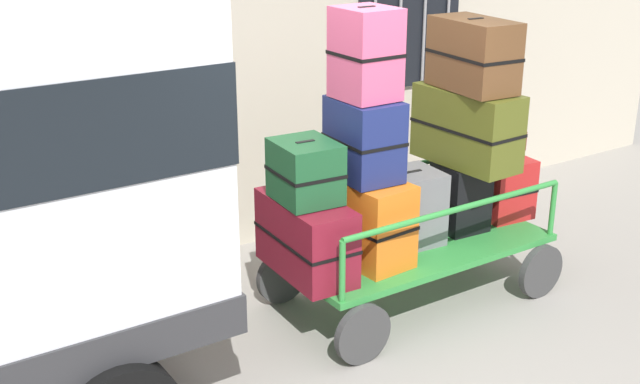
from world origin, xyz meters
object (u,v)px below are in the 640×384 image
suitcase_midleft_top (366,54)px  suitcase_midright_top (473,55)px  suitcase_left_middle (305,171)px  suitcase_midright_bottom (460,196)px  suitcase_center_bottom (412,207)px  suitcase_midright_middle (467,127)px  suitcase_right_bottom (504,188)px  backpack (510,134)px  luggage_cart (413,254)px  suitcase_midleft_bottom (364,218)px  suitcase_midleft_middle (364,139)px  suitcase_left_bottom (306,237)px

suitcase_midleft_top → suitcase_midright_top: suitcase_midleft_top is taller
suitcase_left_middle → suitcase_midright_bottom: 1.54m
suitcase_center_bottom → suitcase_midright_middle: (0.49, -0.04, 0.57)m
suitcase_midright_middle → suitcase_midright_top: suitcase_midright_top is taller
suitcase_midleft_top → suitcase_right_bottom: suitcase_midleft_top is taller
suitcase_midright_bottom → backpack: 0.65m
luggage_cart → suitcase_midright_bottom: (0.49, 0.02, 0.38)m
luggage_cart → suitcase_left_middle: bearing=178.0°
suitcase_midleft_bottom → suitcase_midright_top: 1.47m
suitcase_midleft_bottom → suitcase_center_bottom: (0.49, 0.03, -0.03)m
suitcase_midleft_bottom → suitcase_midright_bottom: 0.97m
suitcase_midright_bottom → suitcase_midleft_bottom: bearing=-179.2°
suitcase_midleft_top → backpack: size_ratio=1.44×
suitcase_midleft_top → suitcase_midright_middle: (0.97, -0.02, -0.67)m
suitcase_left_middle → suitcase_midright_top: size_ratio=0.68×
suitcase_midleft_middle → suitcase_midright_middle: 0.97m
suitcase_midleft_top → backpack: suitcase_midleft_top is taller
luggage_cart → suitcase_right_bottom: bearing=1.1°
suitcase_midright_bottom → suitcase_midright_top: bearing=-90.0°
suitcase_midleft_top → suitcase_midright_bottom: suitcase_midleft_top is taller
suitcase_midright_top → suitcase_right_bottom: 1.27m
suitcase_midleft_bottom → suitcase_center_bottom: 0.49m
suitcase_midright_bottom → suitcase_midright_middle: (0.00, -0.02, 0.58)m
luggage_cart → suitcase_midleft_bottom: (-0.49, 0.01, 0.41)m
suitcase_left_middle → suitcase_right_bottom: size_ratio=0.99×
suitcase_midright_middle → suitcase_center_bottom: bearing=175.5°
suitcase_midleft_top → suitcase_right_bottom: 1.93m
suitcase_right_bottom → suitcase_center_bottom: bearing=178.8°
suitcase_midright_top → suitcase_right_bottom: bearing=4.4°
suitcase_center_bottom → backpack: size_ratio=1.31×
suitcase_midleft_bottom → suitcase_midright_top: suitcase_midright_top is taller
suitcase_left_bottom → backpack: bearing=-1.4°
suitcase_left_bottom → suitcase_midright_top: suitcase_midright_top is taller
suitcase_left_bottom → suitcase_right_bottom: size_ratio=1.71×
backpack → suitcase_midright_middle: bearing=178.1°
suitcase_left_bottom → suitcase_midright_top: 1.86m
suitcase_midright_middle → luggage_cart: bearing=-179.8°
backpack → suitcase_midright_bottom: bearing=175.7°
luggage_cart → suitcase_midright_bottom: suitcase_midright_bottom is taller
suitcase_left_bottom → suitcase_midright_bottom: (1.46, -0.01, 0.00)m
suitcase_midright_middle → suitcase_midright_top: (-0.00, -0.02, 0.56)m
suitcase_midleft_middle → suitcase_right_bottom: size_ratio=1.15×
luggage_cart → suitcase_midright_middle: bearing=0.2°
luggage_cart → suitcase_right_bottom: 1.03m
suitcase_midleft_bottom → suitcase_center_bottom: suitcase_midleft_bottom is taller
suitcase_midleft_middle → suitcase_center_bottom: 0.80m
suitcase_midright_bottom → suitcase_midright_top: size_ratio=0.76×
suitcase_left_bottom → backpack: size_ratio=1.98×
luggage_cart → suitcase_midright_bottom: bearing=2.6°
suitcase_left_bottom → suitcase_center_bottom: 0.97m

